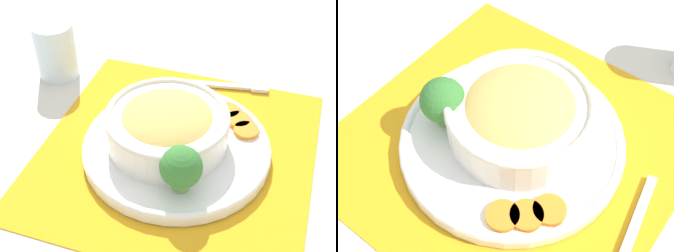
% 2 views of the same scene
% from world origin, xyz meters
% --- Properties ---
extents(ground_plane, '(4.00, 4.00, 0.00)m').
position_xyz_m(ground_plane, '(0.00, 0.00, 0.00)').
color(ground_plane, beige).
extents(placemat, '(0.44, 0.43, 0.00)m').
position_xyz_m(placemat, '(0.00, 0.00, 0.00)').
color(placemat, orange).
rests_on(placemat, ground_plane).
extents(plate, '(0.30, 0.30, 0.02)m').
position_xyz_m(plate, '(0.00, 0.00, 0.02)').
color(plate, white).
rests_on(plate, placemat).
extents(bowl, '(0.19, 0.19, 0.07)m').
position_xyz_m(bowl, '(0.00, -0.02, 0.05)').
color(bowl, silver).
rests_on(bowl, plate).
extents(broccoli_floret, '(0.06, 0.06, 0.07)m').
position_xyz_m(broccoli_floret, '(0.09, 0.03, 0.06)').
color(broccoli_floret, '#759E51').
rests_on(broccoli_floret, plate).
extents(carrot_slice_near, '(0.04, 0.04, 0.01)m').
position_xyz_m(carrot_slice_near, '(-0.06, 0.10, 0.02)').
color(carrot_slice_near, orange).
rests_on(carrot_slice_near, plate).
extents(carrot_slice_middle, '(0.04, 0.04, 0.01)m').
position_xyz_m(carrot_slice_middle, '(-0.08, 0.08, 0.02)').
color(carrot_slice_middle, orange).
rests_on(carrot_slice_middle, plate).
extents(carrot_slice_far, '(0.04, 0.04, 0.01)m').
position_xyz_m(carrot_slice_far, '(-0.10, 0.06, 0.02)').
color(carrot_slice_far, orange).
rests_on(carrot_slice_far, plate).
extents(water_glass, '(0.08, 0.08, 0.11)m').
position_xyz_m(water_glass, '(-0.14, -0.28, 0.05)').
color(water_glass, silver).
rests_on(water_glass, ground_plane).
extents(fork, '(0.05, 0.18, 0.01)m').
position_xyz_m(fork, '(-0.19, 0.04, 0.01)').
color(fork, silver).
rests_on(fork, placemat).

